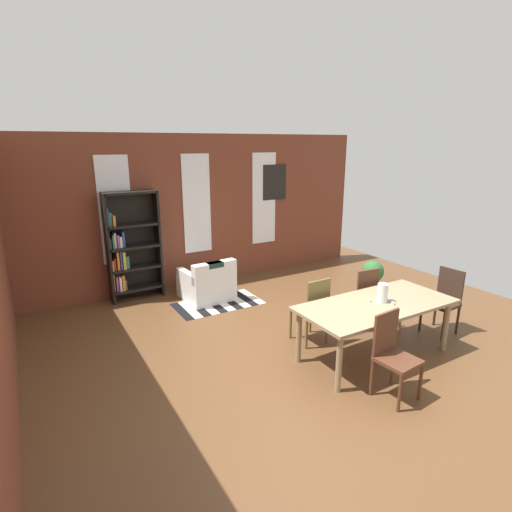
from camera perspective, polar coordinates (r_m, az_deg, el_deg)
The scene contains 18 objects.
ground_plane at distance 5.46m, azimuth 6.58°, elevation -14.12°, with size 8.92×8.92×0.00m, color brown.
back_wall_brick at distance 7.90m, azimuth -8.49°, elevation 6.28°, with size 7.41×0.12×2.87m, color brown.
window_pane_0 at distance 7.39m, azimuth -19.16°, elevation 6.06°, with size 0.55×0.02×1.86m, color white.
window_pane_1 at distance 7.82m, azimuth -8.34°, elevation 7.25°, with size 0.55×0.02×1.86m, color white.
window_pane_2 at distance 8.49m, azimuth 1.12°, elevation 8.07°, with size 0.55×0.02×1.86m, color white.
dining_table at distance 5.42m, azimuth 16.57°, elevation -7.12°, with size 2.06×0.95×0.74m.
vase_on_table at distance 5.41m, azimuth 17.39°, elevation -4.98°, with size 0.13×0.13×0.24m, color silver.
tealight_candle_0 at distance 5.40m, azimuth 15.65°, elevation -6.08°, with size 0.04×0.04×0.03m, color silver.
tealight_candle_1 at distance 5.40m, azimuth 18.75°, elevation -6.34°, with size 0.04×0.04×0.03m, color silver.
dining_chair_head_right at distance 6.52m, azimuth 25.00°, elevation -5.49°, with size 0.43×0.43×0.95m.
dining_chair_far_left at distance 5.65m, azimuth 7.99°, elevation -7.29°, with size 0.41×0.41×0.95m.
dining_chair_far_right at distance 6.23m, azimuth 14.69°, elevation -5.44°, with size 0.44×0.44×0.95m.
dining_chair_near_left at distance 4.74m, azimuth 18.68°, elevation -12.74°, with size 0.43×0.43×0.95m.
bookshelf_tall at distance 7.38m, azimuth -17.34°, elevation 1.10°, with size 0.91×0.31×1.91m.
armchair_white at distance 7.25m, azimuth -6.85°, elevation -3.96°, with size 0.86×0.86×0.75m.
potted_plant_by_shelf at distance 8.08m, azimuth 16.11°, elevation -2.31°, with size 0.41×0.41×0.53m.
striped_rug at distance 7.12m, azimuth -5.36°, elevation -6.66°, with size 1.48×0.81×0.01m.
framed_picture at distance 8.58m, azimuth 2.60°, elevation 10.34°, with size 0.56×0.03×0.72m, color black.
Camera 1 is at (-2.90, -3.75, 2.71)m, focal length 28.41 mm.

